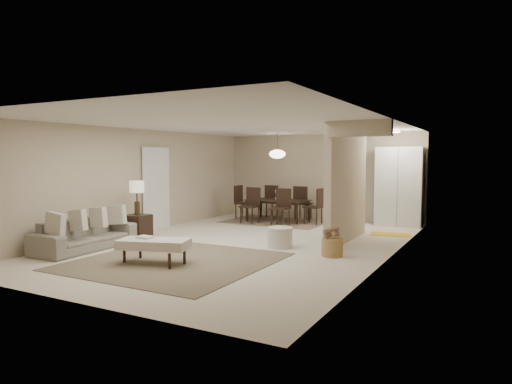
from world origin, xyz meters
The scene contains 22 objects.
floor centered at (0.00, 0.00, 0.00)m, with size 9.00×9.00×0.00m, color beige.
ceiling centered at (0.00, 0.00, 2.50)m, with size 9.00×9.00×0.00m, color white.
back_wall centered at (0.00, 4.50, 1.25)m, with size 6.00×6.00×0.00m, color #BAA88D.
left_wall centered at (-3.00, 0.00, 1.25)m, with size 9.00×9.00×0.00m, color #BAA88D.
right_wall centered at (3.00, 0.00, 1.25)m, with size 9.00×9.00×0.00m, color #BAA88D.
partition centered at (1.80, 1.25, 1.25)m, with size 0.15×2.50×2.50m, color #BAA88D.
doorway centered at (-2.97, 0.60, 1.02)m, with size 0.04×0.90×2.04m, color black.
pantry_cabinet centered at (2.35, 4.15, 1.05)m, with size 1.20×0.55×2.10m, color silver.
flush_light centered at (2.30, 3.20, 2.46)m, with size 0.44×0.44×0.05m, color white.
living_rug centered at (-0.24, -2.11, 0.01)m, with size 3.20×3.20×0.01m, color brown.
sofa centered at (-2.45, -2.11, 0.31)m, with size 0.82×2.10×0.61m, color gray.
ottoman_bench centered at (-0.44, -2.41, 0.34)m, with size 1.29×0.88×0.42m.
side_table centered at (-2.40, -0.70, 0.27)m, with size 0.49×0.49×0.54m, color black.
table_lamp centered at (-2.40, -0.70, 1.10)m, with size 0.32×0.32×0.76m.
round_pouf centered at (0.84, -0.10, 0.20)m, with size 0.52×0.52×0.41m, color beige.
wicker_basket centered at (2.04, -0.38, 0.17)m, with size 0.39×0.39×0.33m, color olive.
dining_rug centered at (-0.87, 3.34, 0.01)m, with size 2.80×2.10×0.01m, color #80664F.
dining_table centered at (-0.87, 3.34, 0.31)m, with size 1.75×0.97×0.61m, color black.
dining_chairs centered at (-0.87, 3.34, 0.50)m, with size 2.67×1.96×0.99m.
vase centered at (-0.87, 3.34, 0.68)m, with size 0.13×0.13×0.14m, color white.
yellow_mat centered at (2.47, 2.58, 0.01)m, with size 0.91×0.55×0.01m, color yellow.
pendant_light centered at (-0.87, 3.34, 1.92)m, with size 0.46×0.46×0.71m.
Camera 1 is at (4.74, -8.34, 1.80)m, focal length 32.00 mm.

